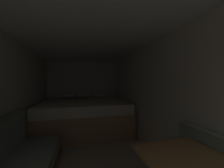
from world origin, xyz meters
name	(u,v)px	position (x,y,z in m)	size (l,w,h in m)	color
ground_plane	(88,161)	(0.00, 1.78, 0.00)	(6.78, 6.78, 0.00)	#A39984
wall_back	(84,91)	(0.00, 4.19, 1.04)	(2.49, 0.05, 2.08)	beige
wall_left	(2,103)	(-1.22, 1.78, 1.04)	(0.05, 4.78, 2.08)	beige
wall_right	(152,98)	(1.22, 1.78, 1.04)	(0.05, 4.78, 2.08)	beige
ceiling_slab	(87,37)	(0.00, 1.78, 2.11)	(2.49, 4.78, 0.05)	white
bed	(85,115)	(0.00, 3.24, 0.42)	(2.27, 1.78, 1.00)	tan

